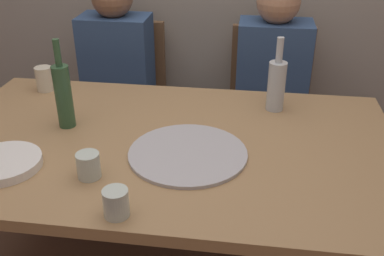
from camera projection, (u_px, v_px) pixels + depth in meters
The scene contains 12 objects.
dining_table at pixel (165, 157), 1.62m from camera, with size 1.65×0.98×0.75m.
pizza_tray at pixel (188, 153), 1.50m from camera, with size 0.40×0.40×0.01m, color #ADADB2.
wine_bottle at pixel (63, 94), 1.63m from camera, with size 0.06×0.06×0.34m.
beer_bottle at pixel (276, 84), 1.77m from camera, with size 0.07×0.07×0.30m.
tumbler_near at pixel (88, 165), 1.37m from camera, with size 0.07×0.07×0.08m, color #B7C6BC.
tumbler_far at pixel (116, 203), 1.21m from camera, with size 0.07×0.07×0.08m, color #B7C6BC.
wine_glass at pixel (44, 79), 1.96m from camera, with size 0.07×0.07×0.11m, color beige.
plate_stack at pixel (4, 163), 1.43m from camera, with size 0.24×0.24×0.03m, color white.
chair_left at pixel (123, 94), 2.53m from camera, with size 0.44×0.44×0.90m.
chair_right at pixel (269, 102), 2.43m from camera, with size 0.44×0.44×0.90m.
guest_in_sweater at pixel (114, 83), 2.34m from camera, with size 0.36×0.56×1.17m.
guest_in_beanie at pixel (271, 92), 2.23m from camera, with size 0.36×0.56×1.17m.
Camera 1 is at (0.29, -1.35, 1.53)m, focal length 41.79 mm.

